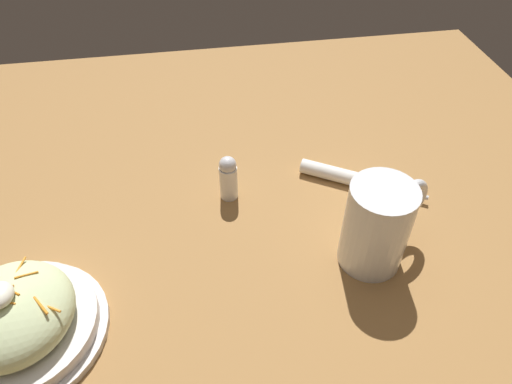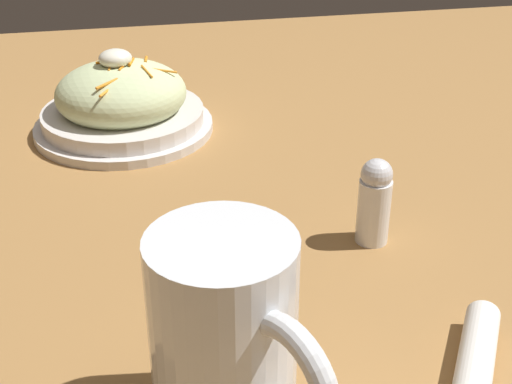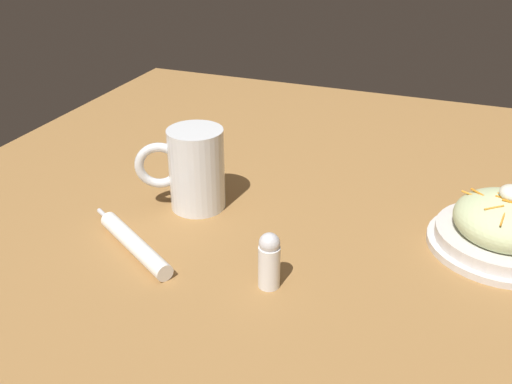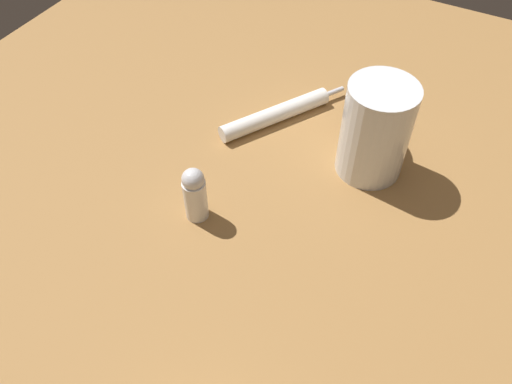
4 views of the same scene
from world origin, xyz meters
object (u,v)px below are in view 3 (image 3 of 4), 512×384
object	(u,v)px
salad_plate	(504,228)
napkin_roll	(134,244)
salt_shaker	(269,260)
beer_mug	(195,174)

from	to	relation	value
salad_plate	napkin_roll	distance (m)	0.55
salad_plate	salt_shaker	distance (m)	0.36
salt_shaker	salad_plate	bearing A→B (deg)	126.09
salad_plate	napkin_roll	world-z (taller)	salad_plate
napkin_roll	salad_plate	bearing A→B (deg)	112.16
beer_mug	napkin_roll	bearing A→B (deg)	-8.75
beer_mug	salad_plate	bearing A→B (deg)	95.79
salad_plate	salt_shaker	world-z (taller)	salad_plate
napkin_roll	salt_shaker	bearing A→B (deg)	88.26
beer_mug	napkin_roll	world-z (taller)	beer_mug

